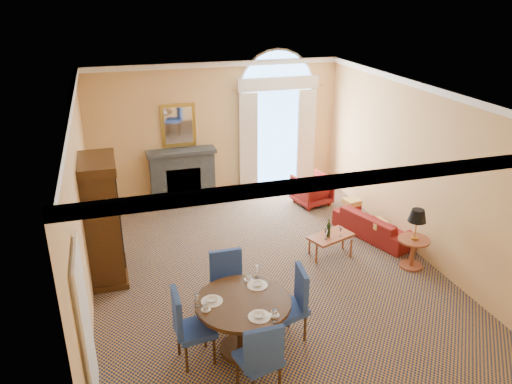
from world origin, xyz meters
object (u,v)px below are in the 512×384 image
object	(u,v)px
sofa	(375,225)
side_table	(415,232)
armoire	(103,222)
armchair	(312,189)
coffee_table	(331,237)
dining_table	(243,315)

from	to	relation	value
sofa	side_table	xyz separation A→B (m)	(0.05, -1.27, 0.45)
armoire	side_table	distance (m)	5.49
armoire	armchair	world-z (taller)	armoire
armoire	coffee_table	bearing A→B (deg)	-6.77
armchair	coffee_table	world-z (taller)	coffee_table
sofa	armchair	size ratio (longest dim) A/B	2.26
sofa	armchair	xyz separation A→B (m)	(-0.60, 1.92, 0.10)
coffee_table	side_table	bearing A→B (deg)	-51.78
dining_table	armchair	bearing A→B (deg)	57.08
sofa	armoire	bearing A→B (deg)	70.54
armoire	sofa	bearing A→B (deg)	-0.18
coffee_table	side_table	world-z (taller)	side_table
coffee_table	sofa	bearing A→B (deg)	1.98
armchair	side_table	xyz separation A→B (m)	(0.65, -3.20, 0.36)
dining_table	sofa	size ratio (longest dim) A/B	0.75
armchair	side_table	world-z (taller)	side_table
armoire	dining_table	size ratio (longest dim) A/B	1.65
armchair	sofa	bearing A→B (deg)	94.29
armoire	side_table	size ratio (longest dim) A/B	1.94
armchair	coffee_table	bearing A→B (deg)	62.65
sofa	side_table	bearing A→B (deg)	162.97
armoire	sofa	xyz separation A→B (m)	(5.27, -0.02, -0.80)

